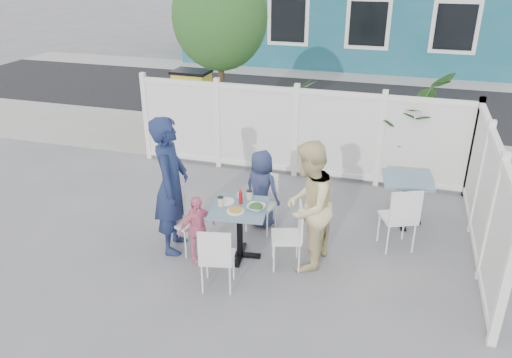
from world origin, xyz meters
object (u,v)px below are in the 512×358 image
(toddler, at_px, (197,229))
(spare_table, at_px, (406,189))
(boy, at_px, (261,189))
(man, at_px, (171,186))
(woman, at_px, (308,206))
(chair_left, at_px, (181,214))
(chair_near, at_px, (216,255))
(utility_cabinet, at_px, (193,104))
(main_table, at_px, (240,218))
(chair_back, at_px, (263,197))
(chair_right, at_px, (292,231))

(toddler, bearing_deg, spare_table, -18.84)
(boy, bearing_deg, man, 67.73)
(woman, bearing_deg, chair_left, -79.75)
(chair_near, distance_m, man, 1.23)
(spare_table, relative_size, woman, 0.46)
(utility_cabinet, height_order, toddler, utility_cabinet)
(main_table, bearing_deg, boy, 88.18)
(toddler, bearing_deg, chair_near, -102.57)
(utility_cabinet, bearing_deg, chair_back, -51.78)
(woman, bearing_deg, toddler, -69.63)
(chair_right, bearing_deg, woman, -80.28)
(spare_table, xyz_separation_m, chair_left, (-2.87, -1.56, -0.06))
(man, relative_size, woman, 1.11)
(chair_back, bearing_deg, spare_table, -152.30)
(chair_left, xyz_separation_m, man, (-0.09, -0.04, 0.43))
(chair_right, distance_m, chair_back, 1.04)
(spare_table, height_order, toddler, toddler)
(chair_back, xyz_separation_m, man, (-1.00, -0.87, 0.44))
(chair_left, bearing_deg, spare_table, 139.59)
(boy, bearing_deg, utility_cabinet, -31.31)
(utility_cabinet, bearing_deg, toddler, -64.30)
(man, distance_m, boy, 1.40)
(utility_cabinet, xyz_separation_m, boy, (2.56, -3.48, -0.09))
(spare_table, height_order, man, man)
(spare_table, distance_m, chair_left, 3.26)
(woman, relative_size, boy, 1.45)
(chair_back, distance_m, boy, 0.14)
(chair_back, distance_m, chair_near, 1.60)
(utility_cabinet, xyz_separation_m, chair_near, (2.50, -5.16, -0.18))
(woman, bearing_deg, spare_table, 149.10)
(chair_right, distance_m, man, 1.68)
(woman, height_order, toddler, woman)
(chair_left, height_order, chair_right, chair_left)
(chair_near, bearing_deg, spare_table, 36.92)
(boy, bearing_deg, chair_back, 141.62)
(utility_cabinet, relative_size, boy, 1.16)
(chair_left, relative_size, boy, 0.74)
(main_table, height_order, chair_near, chair_near)
(chair_left, distance_m, woman, 1.73)
(spare_table, xyz_separation_m, man, (-2.96, -1.60, 0.37))
(main_table, distance_m, spare_table, 2.56)
(chair_left, bearing_deg, chair_near, 67.35)
(spare_table, xyz_separation_m, chair_near, (-2.07, -2.32, -0.07))
(chair_right, distance_m, toddler, 1.22)
(main_table, bearing_deg, man, -177.12)
(utility_cabinet, distance_m, chair_right, 5.46)
(main_table, height_order, boy, boy)
(chair_left, relative_size, man, 0.46)
(main_table, xyz_separation_m, chair_back, (0.08, 0.82, -0.08))
(boy, xyz_separation_m, toddler, (-0.53, -1.15, -0.12))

